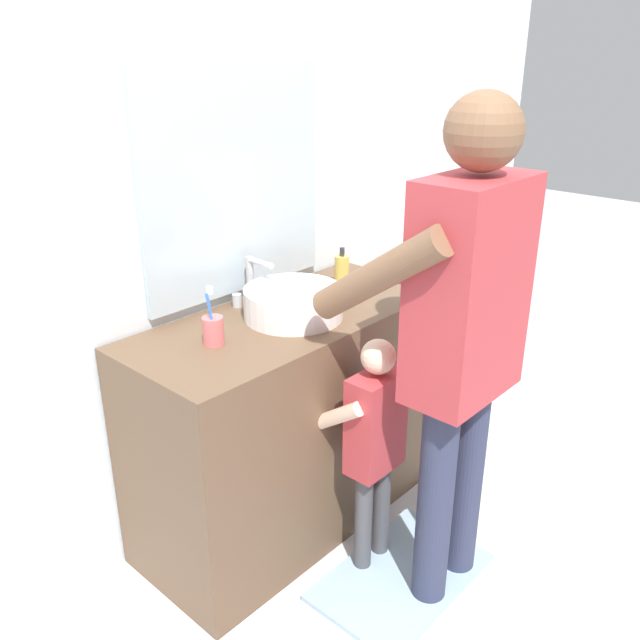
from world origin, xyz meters
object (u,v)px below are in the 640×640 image
child_toddler (373,436)px  adult_parent (461,322)px  soap_bottle (342,271)px  toothbrush_cup (213,330)px

child_toddler → adult_parent: bearing=-69.0°
soap_bottle → toothbrush_cup: bearing=-175.6°
soap_bottle → child_toddler: bearing=-128.2°
child_toddler → adult_parent: (0.10, -0.25, 0.47)m
toothbrush_cup → adult_parent: adult_parent is taller
toothbrush_cup → adult_parent: size_ratio=0.12×
toothbrush_cup → soap_bottle: toothbrush_cup is taller
soap_bottle → child_toddler: soap_bottle is taller
child_toddler → adult_parent: 0.54m
toothbrush_cup → soap_bottle: (0.71, 0.05, 0.02)m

